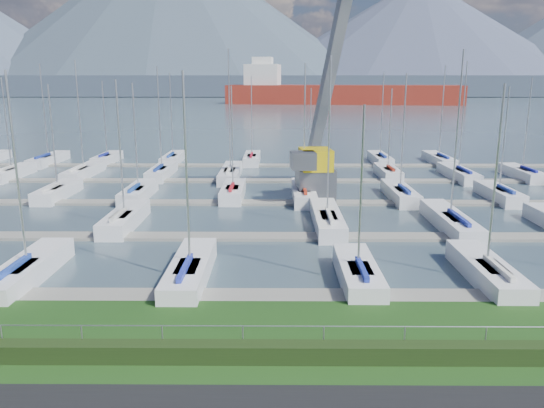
{
  "coord_description": "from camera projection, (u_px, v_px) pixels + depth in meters",
  "views": [
    {
      "loc": [
        0.21,
        -17.99,
        10.1
      ],
      "look_at": [
        0.0,
        12.0,
        3.0
      ],
      "focal_mm": 35.0,
      "sensor_mm": 36.0,
      "label": 1
    }
  ],
  "objects": [
    {
      "name": "path",
      "position": [
        269.0,
        403.0,
        16.92
      ],
      "size": [
        160.0,
        2.0,
        0.04
      ],
      "primitive_type": "cube",
      "color": "black",
      "rests_on": "grass"
    },
    {
      "name": "docks",
      "position": [
        273.0,
        203.0,
        45.19
      ],
      "size": [
        90.0,
        41.6,
        0.25
      ],
      "color": "slate",
      "rests_on": "water"
    },
    {
      "name": "mountains",
      "position": [
        285.0,
        29.0,
        402.75
      ],
      "size": [
        1190.0,
        360.0,
        115.0
      ],
      "color": "#49566B",
      "rests_on": "water"
    },
    {
      "name": "cargo_ship_mid",
      "position": [
        332.0,
        95.0,
        223.24
      ],
      "size": [
        98.57,
        30.3,
        21.5
      ],
      "rotation": [
        0.0,
        0.0,
        -0.13
      ],
      "color": "maroon",
      "rests_on": "water"
    },
    {
      "name": "water",
      "position": [
        275.0,
        100.0,
        272.93
      ],
      "size": [
        800.0,
        540.0,
        0.2
      ],
      "primitive_type": "cube",
      "color": "#40535E"
    },
    {
      "name": "hedge",
      "position": [
        270.0,
        352.0,
        19.37
      ],
      "size": [
        80.0,
        0.7,
        0.7
      ],
      "primitive_type": "cube",
      "color": "#1E3112",
      "rests_on": "grass"
    },
    {
      "name": "foothill",
      "position": [
        275.0,
        85.0,
        339.57
      ],
      "size": [
        900.0,
        80.0,
        12.0
      ],
      "primitive_type": "cube",
      "color": "#3C4758",
      "rests_on": "water"
    },
    {
      "name": "crane",
      "position": [
        320.0,
        134.0,
        46.68
      ],
      "size": [
        6.05,
        13.23,
        22.35
      ],
      "rotation": [
        0.0,
        0.0,
        0.09
      ],
      "color": "#55575C",
      "rests_on": "water"
    },
    {
      "name": "sailboat_fleet",
      "position": [
        268.0,
        134.0,
        46.99
      ],
      "size": [
        74.69,
        49.33,
        13.66
      ],
      "color": "white",
      "rests_on": "water"
    },
    {
      "name": "fence",
      "position": [
        270.0,
        326.0,
        19.56
      ],
      "size": [
        80.0,
        0.04,
        0.04
      ],
      "primitive_type": "cylinder",
      "rotation": [
        0.0,
        1.57,
        0.0
      ],
      "color": "#95969D",
      "rests_on": "grass"
    }
  ]
}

